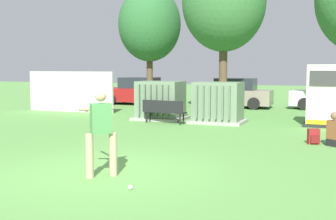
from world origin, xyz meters
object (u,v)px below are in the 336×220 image
(batter, at_px, (100,128))
(transformer_mid_west, at_px, (218,103))
(sports_ball, at_px, (130,187))
(parked_car_left_of_center, at_px, (234,94))
(park_bench, at_px, (164,110))
(parked_car_right_of_center, at_px, (334,95))
(generator_enclosure, at_px, (327,96))
(backpack, at_px, (314,137))
(parked_car_leftmost, at_px, (138,92))
(seated_spectator, at_px, (336,133))
(transformer_west, at_px, (161,101))

(batter, bearing_deg, transformer_mid_west, 90.38)
(sports_ball, distance_m, parked_car_left_of_center, 16.88)
(park_bench, xyz_separation_m, parked_car_right_of_center, (6.12, 8.47, 0.22))
(generator_enclosure, height_order, batter, generator_enclosure)
(backpack, height_order, parked_car_leftmost, parked_car_leftmost)
(transformer_mid_west, relative_size, seated_spectator, 2.18)
(backpack, relative_size, parked_car_left_of_center, 0.10)
(transformer_west, height_order, seated_spectator, transformer_west)
(transformer_west, height_order, park_bench, transformer_west)
(park_bench, bearing_deg, parked_car_right_of_center, 54.14)
(sports_ball, distance_m, parked_car_right_of_center, 17.62)
(generator_enclosure, xyz_separation_m, parked_car_leftmost, (-10.80, 6.19, -0.38))
(generator_enclosure, distance_m, seated_spectator, 4.43)
(parked_car_leftmost, distance_m, parked_car_left_of_center, 5.79)
(generator_enclosure, relative_size, seated_spectator, 2.39)
(park_bench, bearing_deg, backpack, -25.15)
(transformer_mid_west, xyz_separation_m, backpack, (3.82, -3.69, -0.57))
(sports_ball, bearing_deg, parked_car_left_of_center, 96.95)
(seated_spectator, bearing_deg, parked_car_leftmost, 136.77)
(batter, bearing_deg, generator_enclosure, 67.90)
(generator_enclosure, bearing_deg, parked_car_left_of_center, 128.45)
(sports_ball, distance_m, seated_spectator, 6.97)
(batter, xyz_separation_m, backpack, (3.76, 5.49, -0.76))
(parked_car_right_of_center, bearing_deg, batter, -103.91)
(parked_car_right_of_center, bearing_deg, parked_car_leftmost, -176.31)
(batter, distance_m, parked_car_right_of_center, 17.16)
(transformer_mid_west, distance_m, generator_enclosure, 4.08)
(sports_ball, bearing_deg, seated_spectator, 61.02)
(parked_car_left_of_center, bearing_deg, transformer_west, -103.05)
(parked_car_leftmost, bearing_deg, parked_car_left_of_center, 1.22)
(park_bench, relative_size, parked_car_leftmost, 0.43)
(batter, height_order, parked_car_right_of_center, batter)
(park_bench, xyz_separation_m, sports_ball, (2.99, -8.86, -0.49))
(sports_ball, bearing_deg, generator_enclosure, 74.12)
(generator_enclosure, relative_size, parked_car_leftmost, 0.54)
(backpack, bearing_deg, seated_spectator, -6.86)
(generator_enclosure, bearing_deg, parked_car_leftmost, 150.20)
(transformer_mid_west, xyz_separation_m, parked_car_leftmost, (-6.78, 6.77, -0.04))
(backpack, height_order, parked_car_left_of_center, parked_car_left_of_center)
(batter, relative_size, parked_car_leftmost, 0.41)
(park_bench, bearing_deg, transformer_mid_west, 27.17)
(backpack, bearing_deg, park_bench, 154.85)
(park_bench, height_order, backpack, park_bench)
(seated_spectator, bearing_deg, transformer_mid_west, 139.61)
(park_bench, distance_m, batter, 8.44)
(transformer_west, xyz_separation_m, batter, (2.61, -9.35, 0.19))
(sports_ball, relative_size, parked_car_leftmost, 0.02)
(transformer_west, xyz_separation_m, transformer_mid_west, (2.54, -0.17, 0.00))
(transformer_west, height_order, parked_car_right_of_center, same)
(park_bench, relative_size, batter, 1.06)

